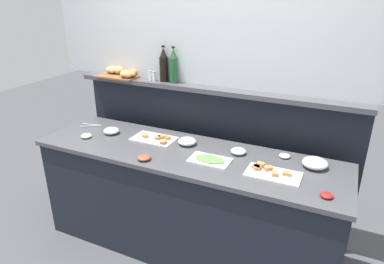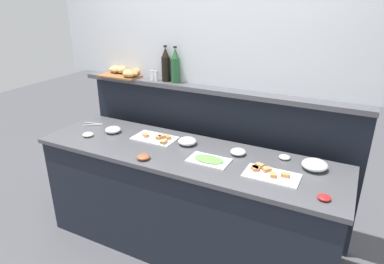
{
  "view_description": "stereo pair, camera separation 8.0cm",
  "coord_description": "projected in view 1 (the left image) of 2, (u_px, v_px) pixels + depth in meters",
  "views": [
    {
      "loc": [
        1.06,
        -2.14,
        2.07
      ],
      "look_at": [
        0.01,
        0.1,
        1.05
      ],
      "focal_mm": 31.81,
      "sensor_mm": 36.0,
      "label": 1
    },
    {
      "loc": [
        1.13,
        -2.11,
        2.07
      ],
      "look_at": [
        0.01,
        0.1,
        1.05
      ],
      "focal_mm": 31.81,
      "sensor_mm": 36.0,
      "label": 2
    }
  ],
  "objects": [
    {
      "name": "wine_bottle_dark",
      "position": [
        164.0,
        65.0,
        3.01
      ],
      "size": [
        0.08,
        0.08,
        0.32
      ],
      "color": "black",
      "rests_on": "back_ledge_unit"
    },
    {
      "name": "pepper_shaker",
      "position": [
        154.0,
        76.0,
        3.06
      ],
      "size": [
        0.03,
        0.03,
        0.09
      ],
      "color": "white",
      "rests_on": "back_ledge_unit"
    },
    {
      "name": "buffet_counter",
      "position": [
        186.0,
        201.0,
        2.82
      ],
      "size": [
        2.46,
        0.7,
        0.92
      ],
      "color": "black",
      "rests_on": "ground_plane"
    },
    {
      "name": "condiment_bowl_dark",
      "position": [
        285.0,
        156.0,
        2.55
      ],
      "size": [
        0.08,
        0.08,
        0.03
      ],
      "primitive_type": "ellipsoid",
      "color": "silver",
      "rests_on": "buffet_counter"
    },
    {
      "name": "glass_bowl_extra",
      "position": [
        111.0,
        131.0,
        2.98
      ],
      "size": [
        0.14,
        0.14,
        0.06
      ],
      "color": "silver",
      "rests_on": "buffet_counter"
    },
    {
      "name": "sandwich_platter_front",
      "position": [
        271.0,
        173.0,
        2.32
      ],
      "size": [
        0.37,
        0.2,
        0.04
      ],
      "color": "white",
      "rests_on": "buffet_counter"
    },
    {
      "name": "glass_bowl_small",
      "position": [
        315.0,
        163.0,
        2.4
      ],
      "size": [
        0.18,
        0.18,
        0.07
      ],
      "color": "silver",
      "rests_on": "buffet_counter"
    },
    {
      "name": "back_ledge_unit",
      "position": [
        210.0,
        151.0,
        3.17
      ],
      "size": [
        2.56,
        0.22,
        1.33
      ],
      "color": "black",
      "rests_on": "ground_plane"
    },
    {
      "name": "bread_basket",
      "position": [
        121.0,
        72.0,
        3.22
      ],
      "size": [
        0.42,
        0.27,
        0.08
      ],
      "color": "brown",
      "rests_on": "back_ledge_unit"
    },
    {
      "name": "upper_wall_panel",
      "position": [
        215.0,
        7.0,
        2.71
      ],
      "size": [
        3.16,
        0.08,
        1.27
      ],
      "primitive_type": "cube",
      "color": "silver",
      "rests_on": "back_ledge_unit"
    },
    {
      "name": "salt_shaker",
      "position": [
        150.0,
        76.0,
        3.08
      ],
      "size": [
        0.03,
        0.03,
        0.09
      ],
      "color": "white",
      "rests_on": "back_ledge_unit"
    },
    {
      "name": "condiment_bowl_cream",
      "position": [
        144.0,
        158.0,
        2.52
      ],
      "size": [
        0.1,
        0.1,
        0.04
      ],
      "primitive_type": "ellipsoid",
      "color": "brown",
      "rests_on": "buffet_counter"
    },
    {
      "name": "serving_tongs",
      "position": [
        92.0,
        125.0,
        3.16
      ],
      "size": [
        0.18,
        0.12,
        0.01
      ],
      "color": "#B7BABF",
      "rests_on": "buffet_counter"
    },
    {
      "name": "cold_cuts_platter",
      "position": [
        210.0,
        160.0,
        2.51
      ],
      "size": [
        0.31,
        0.18,
        0.02
      ],
      "color": "white",
      "rests_on": "buffet_counter"
    },
    {
      "name": "ground_plane",
      "position": [
        212.0,
        209.0,
        3.5
      ],
      "size": [
        12.0,
        12.0,
        0.0
      ],
      "primitive_type": "plane",
      "color": "#4C4C51"
    },
    {
      "name": "wine_bottle_green",
      "position": [
        174.0,
        67.0,
        2.96
      ],
      "size": [
        0.08,
        0.08,
        0.32
      ],
      "color": "#23562D",
      "rests_on": "back_ledge_unit"
    },
    {
      "name": "glass_bowl_medium",
      "position": [
        187.0,
        141.0,
        2.77
      ],
      "size": [
        0.15,
        0.15,
        0.06
      ],
      "color": "silver",
      "rests_on": "buffet_counter"
    },
    {
      "name": "glass_bowl_large",
      "position": [
        238.0,
        151.0,
        2.61
      ],
      "size": [
        0.12,
        0.12,
        0.05
      ],
      "color": "silver",
      "rests_on": "buffet_counter"
    },
    {
      "name": "sandwich_platter_rear",
      "position": [
        155.0,
        138.0,
        2.87
      ],
      "size": [
        0.37,
        0.22,
        0.04
      ],
      "color": "white",
      "rests_on": "buffet_counter"
    },
    {
      "name": "condiment_bowl_red",
      "position": [
        86.0,
        136.0,
        2.9
      ],
      "size": [
        0.09,
        0.09,
        0.03
      ],
      "primitive_type": "ellipsoid",
      "color": "silver",
      "rests_on": "buffet_counter"
    },
    {
      "name": "condiment_bowl_teal",
      "position": [
        327.0,
        195.0,
        2.06
      ],
      "size": [
        0.08,
        0.08,
        0.03
      ],
      "primitive_type": "ellipsoid",
      "color": "red",
      "rests_on": "buffet_counter"
    }
  ]
}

